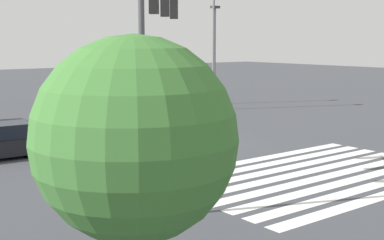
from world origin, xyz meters
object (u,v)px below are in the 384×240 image
(traffic_signal_mast, at_px, (155,39))
(car_1, at_px, (70,93))
(pedestrian, at_px, (205,101))
(street_light_pole_b, at_px, (214,39))
(street_light_pole_a, at_px, (215,46))
(tree_corner_b, at_px, (135,139))
(car_2, at_px, (6,142))

(traffic_signal_mast, distance_m, car_1, 31.04)
(traffic_signal_mast, relative_size, pedestrian, 4.43)
(pedestrian, distance_m, street_light_pole_b, 4.94)
(street_light_pole_a, bearing_deg, pedestrian, -136.96)
(traffic_signal_mast, relative_size, street_light_pole_b, 0.79)
(pedestrian, bearing_deg, tree_corner_b, 0.89)
(car_2, height_order, street_light_pole_a, street_light_pole_a)
(street_light_pole_a, bearing_deg, car_2, -154.57)
(traffic_signal_mast, xyz_separation_m, car_1, (10.33, 28.90, -4.65))
(street_light_pole_a, height_order, tree_corner_b, street_light_pole_a)
(pedestrian, height_order, street_light_pole_a, street_light_pole_a)
(car_1, distance_m, pedestrian, 14.23)
(car_2, distance_m, street_light_pole_b, 20.09)
(traffic_signal_mast, relative_size, car_2, 1.61)
(street_light_pole_b, bearing_deg, street_light_pole_a, 48.20)
(traffic_signal_mast, height_order, street_light_pole_b, street_light_pole_b)
(car_1, relative_size, street_light_pole_b, 0.54)
(street_light_pole_b, xyz_separation_m, tree_corner_b, (-21.33, -23.25, -1.79))
(car_1, bearing_deg, traffic_signal_mast, 162.39)
(street_light_pole_a, relative_size, tree_corner_b, 1.49)
(car_1, relative_size, street_light_pole_a, 0.61)
(pedestrian, xyz_separation_m, street_light_pole_b, (1.76, 1.19, 4.46))
(car_2, xyz_separation_m, tree_corner_b, (-3.11, -16.17, 2.86))
(car_2, bearing_deg, street_light_pole_a, -151.36)
(street_light_pole_a, bearing_deg, traffic_signal_mast, -134.32)
(car_1, bearing_deg, street_light_pole_a, -136.65)
(pedestrian, xyz_separation_m, tree_corner_b, (-19.57, -22.06, 2.67))
(car_2, bearing_deg, tree_corner_b, 82.32)
(car_1, relative_size, tree_corner_b, 0.91)
(pedestrian, bearing_deg, street_light_pole_b, 166.55)
(car_1, xyz_separation_m, tree_corner_b, (-15.31, -35.64, 2.91))
(car_1, xyz_separation_m, pedestrian, (4.26, -13.58, 0.24))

